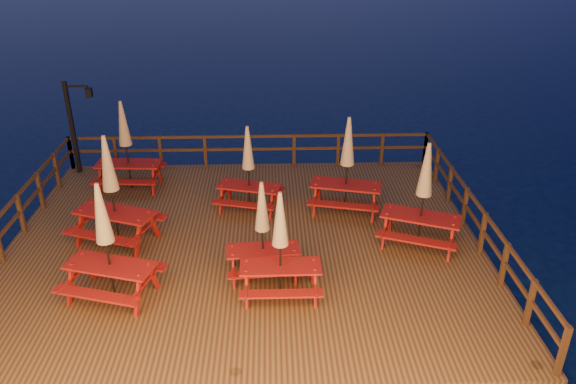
% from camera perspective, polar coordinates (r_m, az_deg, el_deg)
% --- Properties ---
extents(ground, '(500.00, 500.00, 0.00)m').
position_cam_1_polar(ground, '(14.72, -4.33, -6.36)').
color(ground, black).
rests_on(ground, ground).
extents(deck, '(12.00, 10.00, 0.40)m').
position_cam_1_polar(deck, '(14.61, -4.36, -5.70)').
color(deck, '#492717').
rests_on(deck, ground).
extents(deck_piles, '(11.44, 9.44, 1.40)m').
position_cam_1_polar(deck_piles, '(14.88, -4.29, -7.33)').
color(deck_piles, '#381C11').
rests_on(deck_piles, ground).
extents(railing, '(11.80, 9.75, 1.10)m').
position_cam_1_polar(railing, '(15.71, -4.25, 0.73)').
color(railing, '#381C11').
rests_on(railing, deck).
extents(lamp_post, '(0.85, 0.18, 3.00)m').
position_cam_1_polar(lamp_post, '(18.88, -20.75, 6.92)').
color(lamp_post, black).
rests_on(lamp_post, deck).
extents(picnic_table_0, '(1.77, 1.50, 2.39)m').
position_cam_1_polar(picnic_table_0, '(12.56, -2.61, -3.73)').
color(picnic_table_0, maroon).
rests_on(picnic_table_0, deck).
extents(picnic_table_1, '(2.47, 2.25, 2.88)m').
position_cam_1_polar(picnic_table_1, '(14.43, -17.51, 0.32)').
color(picnic_table_1, maroon).
rests_on(picnic_table_1, deck).
extents(picnic_table_2, '(1.76, 1.45, 2.51)m').
position_cam_1_polar(picnic_table_2, '(11.88, -0.79, -5.27)').
color(picnic_table_2, maroon).
rests_on(picnic_table_2, deck).
extents(picnic_table_3, '(2.28, 2.06, 2.74)m').
position_cam_1_polar(picnic_table_3, '(12.36, -18.04, -4.70)').
color(picnic_table_3, maroon).
rests_on(picnic_table_3, deck).
extents(picnic_table_4, '(2.05, 1.83, 2.49)m').
position_cam_1_polar(picnic_table_4, '(15.48, -4.04, 2.49)').
color(picnic_table_4, maroon).
rests_on(picnic_table_4, deck).
extents(picnic_table_5, '(2.01, 1.68, 2.75)m').
position_cam_1_polar(picnic_table_5, '(17.37, -16.15, 4.69)').
color(picnic_table_5, maroon).
rests_on(picnic_table_5, deck).
extents(picnic_table_6, '(2.26, 2.01, 2.77)m').
position_cam_1_polar(picnic_table_6, '(15.39, 6.02, 2.87)').
color(picnic_table_6, maroon).
rests_on(picnic_table_6, deck).
extents(picnic_table_7, '(2.38, 2.20, 2.76)m').
position_cam_1_polar(picnic_table_7, '(14.04, 13.61, -0.19)').
color(picnic_table_7, maroon).
rests_on(picnic_table_7, deck).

